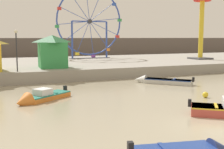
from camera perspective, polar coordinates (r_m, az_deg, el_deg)
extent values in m
plane|color=gray|center=(15.95, 19.96, -9.71)|extent=(240.00, 240.00, 0.00)
cube|color=gray|center=(41.26, -8.00, 1.69)|extent=(110.00, 21.74, 1.21)
cube|color=#564C47|center=(63.10, -13.31, 4.91)|extent=(140.00, 3.00, 4.40)
cube|color=navy|center=(11.32, 11.85, -13.89)|extent=(3.19, 1.65, 0.08)
cube|color=black|center=(10.77, 3.59, -14.02)|extent=(0.24, 0.28, 0.44)
cube|color=navy|center=(11.16, 9.99, -13.77)|extent=(0.34, 0.90, 0.06)
cube|color=orange|center=(22.19, -12.40, -4.18)|extent=(3.76, 3.14, 0.41)
cube|color=#237566|center=(22.16, -12.41, -3.77)|extent=(3.74, 3.14, 0.08)
cone|color=orange|center=(20.66, -16.98, -5.18)|extent=(1.53, 1.58, 1.23)
cube|color=black|center=(23.51, -9.07, -2.69)|extent=(0.30, 0.31, 0.44)
cube|color=silver|center=(21.79, -13.28, -3.27)|extent=(1.49, 1.48, 0.45)
cube|color=#237566|center=(22.46, -11.58, -3.41)|extent=(0.75, 1.00, 0.06)
cube|color=silver|center=(29.19, 10.88, -1.36)|extent=(3.98, 4.18, 0.48)
cube|color=navy|center=(29.16, 10.89, -0.97)|extent=(3.97, 4.16, 0.08)
cone|color=silver|center=(29.99, 5.51, -1.03)|extent=(1.70, 1.70, 1.15)
cube|color=black|center=(28.69, 15.52, -0.94)|extent=(0.31, 0.31, 0.44)
cube|color=navy|center=(29.03, 11.99, -0.90)|extent=(0.87, 0.81, 0.06)
cube|color=#B24238|center=(18.37, 20.92, -6.66)|extent=(3.87, 3.48, 0.54)
cube|color=gold|center=(18.31, 20.96, -5.96)|extent=(3.85, 3.48, 0.08)
cube|color=black|center=(18.17, 14.84, -5.34)|extent=(0.31, 0.31, 0.44)
cube|color=gold|center=(18.25, 19.52, -5.72)|extent=(0.93, 1.14, 0.06)
torus|color=#334CA8|center=(47.07, -4.38, 10.24)|extent=(10.67, 0.24, 10.67)
cylinder|color=#38383D|center=(47.07, -4.38, 10.24)|extent=(0.70, 0.50, 0.70)
cylinder|color=#334CA8|center=(47.84, -1.62, 8.96)|extent=(4.81, 0.08, 2.16)
cube|color=red|center=(48.73, 1.03, 7.37)|extent=(0.56, 0.48, 0.44)
cylinder|color=#334CA8|center=(47.97, -1.39, 10.55)|extent=(5.19, 0.08, 0.66)
cube|color=#33934C|center=(48.98, 1.48, 10.49)|extent=(0.56, 0.48, 0.44)
cylinder|color=#334CA8|center=(47.88, -1.96, 12.06)|extent=(4.25, 0.08, 3.16)
cube|color=#3356B7|center=(48.79, 0.41, 13.47)|extent=(0.56, 0.48, 0.44)
cylinder|color=#334CA8|center=(47.60, -3.18, 13.10)|extent=(2.16, 0.08, 4.81)
cylinder|color=#334CA8|center=(47.19, -4.75, 13.39)|extent=(0.66, 0.08, 5.19)
cylinder|color=#334CA8|center=(46.76, -6.24, 12.82)|extent=(3.16, 0.08, 4.25)
cylinder|color=#334CA8|center=(46.43, -7.24, 11.54)|extent=(4.81, 0.08, 2.16)
cube|color=red|center=(45.91, -10.20, 12.50)|extent=(0.56, 0.48, 0.44)
cylinder|color=#334CA8|center=(46.30, -7.46, 9.90)|extent=(5.19, 0.08, 0.66)
cube|color=#33934C|center=(45.65, -10.63, 9.16)|extent=(0.56, 0.48, 0.44)
cylinder|color=#334CA8|center=(46.39, -6.84, 8.35)|extent=(4.25, 0.08, 3.16)
cube|color=#3356B7|center=(45.85, -9.35, 6.03)|extent=(0.56, 0.48, 0.44)
cylinder|color=#334CA8|center=(46.68, -5.57, 7.32)|extent=(2.16, 0.08, 4.81)
cube|color=yellow|center=(46.45, -6.77, 4.01)|extent=(0.56, 0.48, 0.44)
cylinder|color=#334CA8|center=(47.09, -4.01, 7.09)|extent=(0.66, 0.08, 5.19)
cube|color=purple|center=(47.28, -3.65, 3.61)|extent=(0.56, 0.48, 0.44)
cylinder|color=#334CA8|center=(47.52, -2.57, 7.69)|extent=(3.16, 0.08, 4.25)
cube|color=orange|center=(48.11, -0.82, 4.86)|extent=(0.56, 0.48, 0.44)
cylinder|color=#334CA8|center=(46.17, -7.74, 6.65)|extent=(0.28, 0.28, 5.82)
cylinder|color=#334CA8|center=(47.99, -1.07, 6.73)|extent=(0.28, 0.28, 5.82)
cylinder|color=#334CA8|center=(47.07, -4.38, 10.24)|extent=(5.74, 0.18, 0.18)
cube|color=#4C4C51|center=(47.11, -4.31, 3.21)|extent=(6.54, 1.20, 0.08)
cylinder|color=gold|center=(47.25, 17.02, 10.67)|extent=(0.70, 0.70, 12.83)
torus|color=red|center=(47.48, 17.13, 13.67)|extent=(2.64, 2.64, 0.44)
cube|color=#4C4C51|center=(47.26, 16.74, 3.04)|extent=(2.80, 2.80, 0.24)
cube|color=#33934C|center=(33.02, -11.47, 3.74)|extent=(3.04, 3.33, 2.79)
pyramid|color=#1C512A|center=(32.97, -11.55, 6.82)|extent=(3.34, 3.66, 0.80)
cylinder|color=#2D2D33|center=(29.89, -18.01, 4.10)|extent=(0.12, 0.12, 3.74)
sphere|color=#F2EACC|center=(29.86, -18.16, 7.95)|extent=(0.32, 0.32, 0.32)
sphere|color=yellow|center=(23.33, 17.66, -3.76)|extent=(0.44, 0.44, 0.44)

